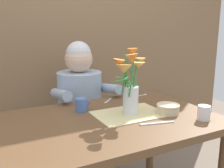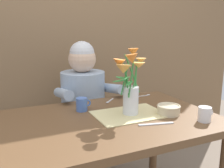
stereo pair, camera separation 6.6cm
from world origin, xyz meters
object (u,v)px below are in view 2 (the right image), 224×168
object	(u,v)px
flower_vase	(130,81)
coffee_cup	(82,104)
seated_person	(84,114)
ceramic_bowl	(169,109)
tea_cup	(205,114)
dinner_knife	(156,124)

from	to	relation	value
flower_vase	coffee_cup	size ratio (longest dim) A/B	4.03
seated_person	flower_vase	xyz separation A→B (m)	(0.08, -0.61, 0.37)
ceramic_bowl	flower_vase	bearing A→B (deg)	155.92
flower_vase	coffee_cup	distance (m)	0.33
flower_vase	coffee_cup	world-z (taller)	flower_vase
ceramic_bowl	tea_cup	distance (m)	0.20
seated_person	flower_vase	size ratio (longest dim) A/B	3.03
dinner_knife	coffee_cup	size ratio (longest dim) A/B	2.04
coffee_cup	dinner_knife	bearing A→B (deg)	-53.08
coffee_cup	flower_vase	bearing A→B (deg)	-38.04
dinner_knife	tea_cup	world-z (taller)	tea_cup
coffee_cup	tea_cup	xyz separation A→B (m)	(0.54, -0.44, 0.00)
flower_vase	dinner_knife	world-z (taller)	flower_vase
flower_vase	dinner_knife	bearing A→B (deg)	-74.71
seated_person	coffee_cup	distance (m)	0.51
tea_cup	flower_vase	bearing A→B (deg)	139.71
seated_person	coffee_cup	bearing A→B (deg)	-113.15
flower_vase	coffee_cup	bearing A→B (deg)	141.96
seated_person	flower_vase	distance (m)	0.72
coffee_cup	tea_cup	bearing A→B (deg)	-39.36
seated_person	ceramic_bowl	distance (m)	0.79
seated_person	dinner_knife	world-z (taller)	seated_person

